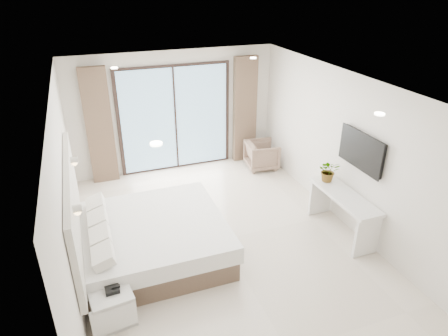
{
  "coord_description": "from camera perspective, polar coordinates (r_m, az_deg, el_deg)",
  "views": [
    {
      "loc": [
        -1.9,
        -5.32,
        4.14
      ],
      "look_at": [
        0.19,
        0.4,
        1.16
      ],
      "focal_mm": 32.0,
      "sensor_mm": 36.0,
      "label": 1
    }
  ],
  "objects": [
    {
      "name": "bed",
      "position": [
        6.55,
        -10.22,
        -9.99
      ],
      "size": [
        2.24,
        2.13,
        0.77
      ],
      "color": "brown",
      "rests_on": "ground"
    },
    {
      "name": "console_desk",
      "position": [
        7.17,
        16.66,
        -5.11
      ],
      "size": [
        0.47,
        1.51,
        0.77
      ],
      "color": "silver",
      "rests_on": "ground"
    },
    {
      "name": "room_shell",
      "position": [
        6.79,
        -4.09,
        3.86
      ],
      "size": [
        4.62,
        6.22,
        2.72
      ],
      "color": "silver",
      "rests_on": "ground"
    },
    {
      "name": "nightstand",
      "position": [
        5.66,
        -15.6,
        -18.7
      ],
      "size": [
        0.57,
        0.49,
        0.47
      ],
      "rotation": [
        0.0,
        0.0,
        0.12
      ],
      "color": "silver",
      "rests_on": "ground"
    },
    {
      "name": "phone",
      "position": [
        5.5,
        -15.67,
        -16.42
      ],
      "size": [
        0.18,
        0.15,
        0.06
      ],
      "primitive_type": "cube",
      "rotation": [
        0.0,
        0.0,
        0.03
      ],
      "color": "black",
      "rests_on": "nightstand"
    },
    {
      "name": "ground",
      "position": [
        7.0,
        -0.36,
        -10.17
      ],
      "size": [
        6.2,
        6.2,
        0.0
      ],
      "primitive_type": "plane",
      "color": "beige",
      "rests_on": "ground"
    },
    {
      "name": "armchair",
      "position": [
        9.35,
        5.43,
        2.03
      ],
      "size": [
        0.71,
        0.75,
        0.7
      ],
      "primitive_type": "imported",
      "rotation": [
        0.0,
        0.0,
        1.46
      ],
      "color": "#8C6E5C",
      "rests_on": "ground"
    },
    {
      "name": "plant",
      "position": [
        7.36,
        14.7,
        -0.7
      ],
      "size": [
        0.5,
        0.52,
        0.32
      ],
      "primitive_type": "imported",
      "rotation": [
        0.0,
        0.0,
        -0.43
      ],
      "color": "#33662D",
      "rests_on": "console_desk"
    }
  ]
}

